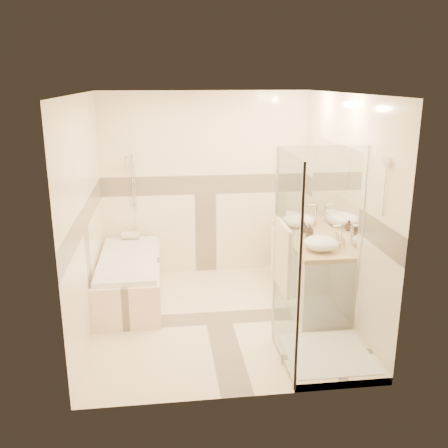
{
  "coord_description": "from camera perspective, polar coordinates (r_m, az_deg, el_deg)",
  "views": [
    {
      "loc": [
        -0.59,
        -5.17,
        2.64
      ],
      "look_at": [
        0.1,
        0.25,
        1.05
      ],
      "focal_mm": 40.0,
      "sensor_mm": 36.0,
      "label": 1
    }
  ],
  "objects": [
    {
      "name": "faucet_near",
      "position": [
        6.39,
        10.41,
        1.26
      ],
      "size": [
        0.12,
        0.03,
        0.29
      ],
      "color": "silver",
      "rests_on": "vanity"
    },
    {
      "name": "room",
      "position": [
        5.4,
        -0.16,
        1.4
      ],
      "size": [
        2.82,
        3.02,
        2.52
      ],
      "color": "beige",
      "rests_on": "ground"
    },
    {
      "name": "rolled_towel",
      "position": [
        6.84,
        -10.61,
        -1.29
      ],
      "size": [
        0.23,
        0.11,
        0.11
      ],
      "primitive_type": "cylinder",
      "rotation": [
        0.0,
        1.57,
        0.0
      ],
      "color": "white",
      "rests_on": "bathtub"
    },
    {
      "name": "faucet_far",
      "position": [
        5.57,
        13.17,
        -1.21
      ],
      "size": [
        0.12,
        0.03,
        0.28
      ],
      "color": "silver",
      "rests_on": "vanity"
    },
    {
      "name": "bathtub",
      "position": [
        6.29,
        -10.75,
        -5.86
      ],
      "size": [
        0.75,
        1.7,
        0.56
      ],
      "color": "#F4E2C3",
      "rests_on": "ground"
    },
    {
      "name": "amenity_bottle_b",
      "position": [
        6.12,
        9.14,
        -0.34
      ],
      "size": [
        0.11,
        0.11,
        0.13
      ],
      "primitive_type": "imported",
      "rotation": [
        0.0,
        0.0,
        -0.1
      ],
      "color": "black",
      "rests_on": "vanity"
    },
    {
      "name": "folded_towels",
      "position": [
        6.65,
        7.78,
        0.85
      ],
      "size": [
        0.22,
        0.3,
        0.09
      ],
      "primitive_type": "cube",
      "rotation": [
        0.0,
        0.0,
        -0.23
      ],
      "color": "white",
      "rests_on": "vanity"
    },
    {
      "name": "vessel_sink_near",
      "position": [
        6.35,
        8.52,
        0.45
      ],
      "size": [
        0.41,
        0.41,
        0.17
      ],
      "primitive_type": "ellipsoid",
      "color": "white",
      "rests_on": "vanity"
    },
    {
      "name": "amenity_bottle_a",
      "position": [
        5.91,
        9.74,
        -0.82
      ],
      "size": [
        0.08,
        0.08,
        0.16
      ],
      "primitive_type": "imported",
      "rotation": [
        0.0,
        0.0,
        0.04
      ],
      "color": "black",
      "rests_on": "vanity"
    },
    {
      "name": "vanity",
      "position": [
        6.14,
        9.5,
        -5.12
      ],
      "size": [
        0.58,
        1.62,
        0.85
      ],
      "color": "white",
      "rests_on": "ground"
    },
    {
      "name": "shower_enclosure",
      "position": [
        4.92,
        10.45,
        -9.79
      ],
      "size": [
        0.96,
        0.93,
        2.04
      ],
      "color": "#F4E2C3",
      "rests_on": "ground"
    },
    {
      "name": "vessel_sink_far",
      "position": [
        5.52,
        11.01,
        -2.15
      ],
      "size": [
        0.39,
        0.39,
        0.15
      ],
      "primitive_type": "ellipsoid",
      "color": "white",
      "rests_on": "vanity"
    }
  ]
}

